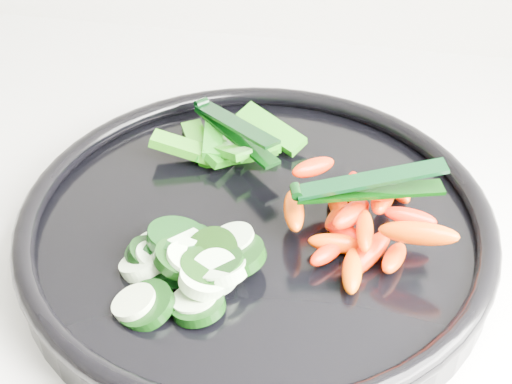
# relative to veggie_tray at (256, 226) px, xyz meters

# --- Properties ---
(veggie_tray) EXTENTS (0.40, 0.40, 0.04)m
(veggie_tray) POSITION_rel_veggie_tray_xyz_m (0.00, 0.00, 0.00)
(veggie_tray) COLOR black
(veggie_tray) RESTS_ON counter
(cucumber_pile) EXTENTS (0.12, 0.12, 0.04)m
(cucumber_pile) POSITION_rel_veggie_tray_xyz_m (-0.04, -0.06, 0.01)
(cucumber_pile) COLOR black
(cucumber_pile) RESTS_ON veggie_tray
(carrot_pile) EXTENTS (0.14, 0.15, 0.05)m
(carrot_pile) POSITION_rel_veggie_tray_xyz_m (0.08, -0.00, 0.02)
(carrot_pile) COLOR red
(carrot_pile) RESTS_ON veggie_tray
(pepper_pile) EXTENTS (0.13, 0.09, 0.04)m
(pepper_pile) POSITION_rel_veggie_tray_xyz_m (-0.04, 0.09, 0.01)
(pepper_pile) COLOR #196B0A
(pepper_pile) RESTS_ON veggie_tray
(tong_carrot) EXTENTS (0.11, 0.05, 0.02)m
(tong_carrot) POSITION_rel_veggie_tray_xyz_m (0.08, -0.00, 0.05)
(tong_carrot) COLOR black
(tong_carrot) RESTS_ON carrot_pile
(tong_pepper) EXTENTS (0.09, 0.09, 0.02)m
(tong_pepper) POSITION_rel_veggie_tray_xyz_m (-0.04, 0.09, 0.03)
(tong_pepper) COLOR black
(tong_pepper) RESTS_ON pepper_pile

